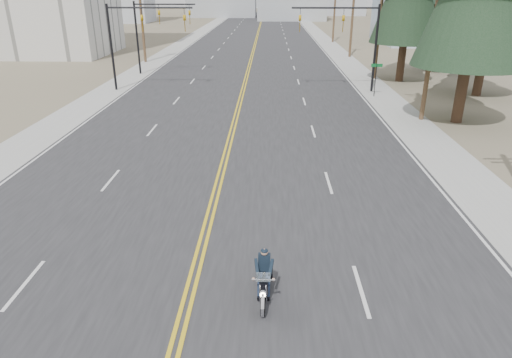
{
  "coord_description": "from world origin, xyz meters",
  "views": [
    {
      "loc": [
        2.24,
        -7.11,
        8.21
      ],
      "look_at": [
        1.79,
        8.58,
        1.6
      ],
      "focal_mm": 32.0,
      "sensor_mm": 36.0,
      "label": 1
    }
  ],
  "objects": [
    {
      "name": "utility_pole_c",
      "position": [
        12.5,
        38.0,
        5.73
      ],
      "size": [
        2.2,
        0.3,
        11.0
      ],
      "color": "brown",
      "rests_on": "ground"
    },
    {
      "name": "sidewalk_right",
      "position": [
        11.5,
        70.0,
        0.01
      ],
      "size": [
        3.0,
        200.0,
        0.01
      ],
      "primitive_type": "cube",
      "color": "#A5A5A0",
      "rests_on": "ground"
    },
    {
      "name": "road",
      "position": [
        0.0,
        70.0,
        0.01
      ],
      "size": [
        20.0,
        200.0,
        0.01
      ],
      "primitive_type": "cube",
      "color": "#303033",
      "rests_on": "ground"
    },
    {
      "name": "traffic_mast_right",
      "position": [
        8.98,
        32.0,
        4.94
      ],
      "size": [
        7.1,
        0.26,
        7.0
      ],
      "color": "black",
      "rests_on": "ground"
    },
    {
      "name": "motorcyclist",
      "position": [
        2.15,
        3.58,
        0.74
      ],
      "size": [
        0.86,
        1.92,
        1.49
      ],
      "primitive_type": null,
      "rotation": [
        0.0,
        0.0,
        3.12
      ],
      "color": "black",
      "rests_on": "ground"
    },
    {
      "name": "utility_pole_e",
      "position": [
        12.5,
        70.0,
        5.73
      ],
      "size": [
        2.2,
        0.3,
        11.0
      ],
      "color": "brown",
      "rests_on": "ground"
    },
    {
      "name": "utility_pole_left",
      "position": [
        -12.5,
        48.0,
        5.48
      ],
      "size": [
        2.2,
        0.3,
        10.5
      ],
      "color": "brown",
      "rests_on": "ground"
    },
    {
      "name": "street_sign",
      "position": [
        10.8,
        30.0,
        1.8
      ],
      "size": [
        0.9,
        0.06,
        2.62
      ],
      "color": "black",
      "rests_on": "ground"
    },
    {
      "name": "traffic_mast_left",
      "position": [
        -8.98,
        32.0,
        4.94
      ],
      "size": [
        7.1,
        0.26,
        7.0
      ],
      "color": "black",
      "rests_on": "ground"
    },
    {
      "name": "traffic_mast_far",
      "position": [
        -9.31,
        40.0,
        4.87
      ],
      "size": [
        6.1,
        0.26,
        7.0
      ],
      "color": "black",
      "rests_on": "ground"
    },
    {
      "name": "utility_pole_d",
      "position": [
        12.5,
        53.0,
        5.98
      ],
      "size": [
        2.2,
        0.3,
        11.5
      ],
      "color": "brown",
      "rests_on": "ground"
    },
    {
      "name": "utility_pole_b",
      "position": [
        12.5,
        23.0,
        5.98
      ],
      "size": [
        2.2,
        0.3,
        11.5
      ],
      "color": "brown",
      "rests_on": "ground"
    },
    {
      "name": "sidewalk_left",
      "position": [
        -11.5,
        70.0,
        0.01
      ],
      "size": [
        3.0,
        200.0,
        0.01
      ],
      "primitive_type": "cube",
      "color": "#A5A5A0",
      "rests_on": "ground"
    }
  ]
}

